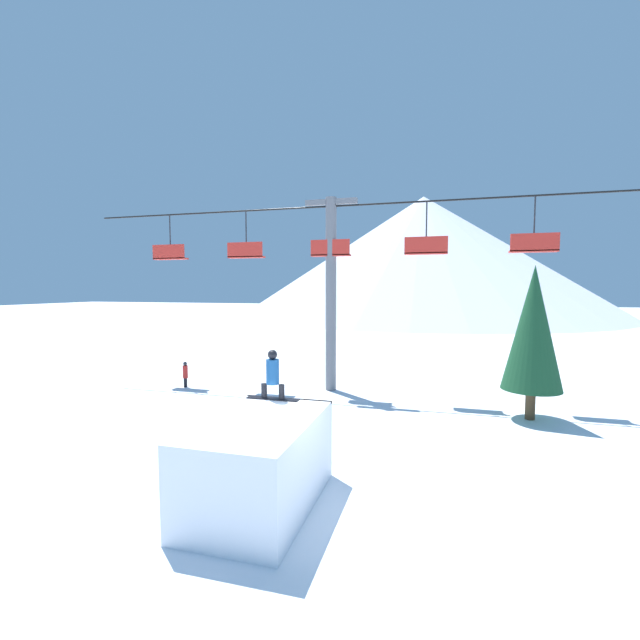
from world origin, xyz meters
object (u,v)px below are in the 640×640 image
snow_ramp (260,463)px  pine_tree_near (533,328)px  snowboarder (273,375)px  distant_skier (185,373)px

snow_ramp → pine_tree_near: (6.95, 8.32, 2.36)m
snowboarder → pine_tree_near: pine_tree_near is taller
pine_tree_near → distant_skier: bearing=176.1°
snow_ramp → snowboarder: snowboarder is taller
snowboarder → distant_skier: size_ratio=1.11×
snow_ramp → pine_tree_near: bearing=50.1°
snow_ramp → snowboarder: bearing=101.8°
snow_ramp → distant_skier: size_ratio=3.08×
snow_ramp → snowboarder: (-0.35, 1.65, 1.59)m
snow_ramp → pine_tree_near: pine_tree_near is taller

